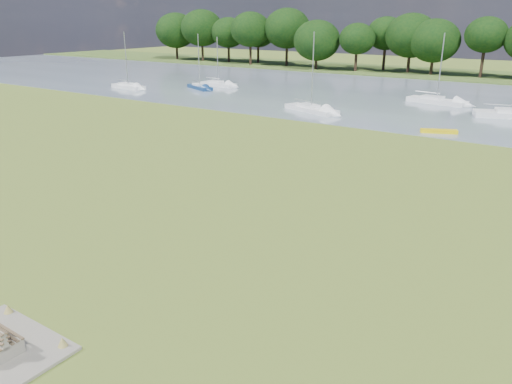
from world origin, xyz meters
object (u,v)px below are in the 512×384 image
Objects in this scene: sailboat_6 at (200,86)px; sailboat_7 at (436,99)px; sailboat_0 at (311,107)px; kayak at (439,131)px; sailboat_9 at (128,85)px; sailboat_1 at (218,83)px.

sailboat_7 is at bearing 35.37° from sailboat_6.
kayak is at bearing 7.56° from sailboat_0.
sailboat_9 is at bearing -152.96° from sailboat_7.
sailboat_9 reaches higher than sailboat_6.
kayak is 14.49m from sailboat_0.
sailboat_7 is at bearing 82.79° from kayak.
sailboat_0 is 29.70m from sailboat_9.
sailboat_7 is (-4.56, 15.78, 0.32)m from kayak.
sailboat_0 is at bearing -21.43° from sailboat_1.
sailboat_0 is at bearing 4.97° from sailboat_9.
sailboat_6 is at bearing -86.70° from sailboat_1.
sailboat_0 is at bearing -116.04° from sailboat_7.
sailboat_1 is 0.90× the size of sailboat_9.
sailboat_7 reaches higher than sailboat_1.
sailboat_1 is at bearing 53.60° from sailboat_9.
sailboat_1 is at bearing 173.10° from sailboat_0.
sailboat_1 is 0.93× the size of sailboat_6.
sailboat_0 is 1.18× the size of sailboat_1.
kayak is 0.39× the size of sailboat_7.
kayak is 0.45× the size of sailboat_1.
sailboat_7 reaches higher than kayak.
kayak is 0.40× the size of sailboat_9.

